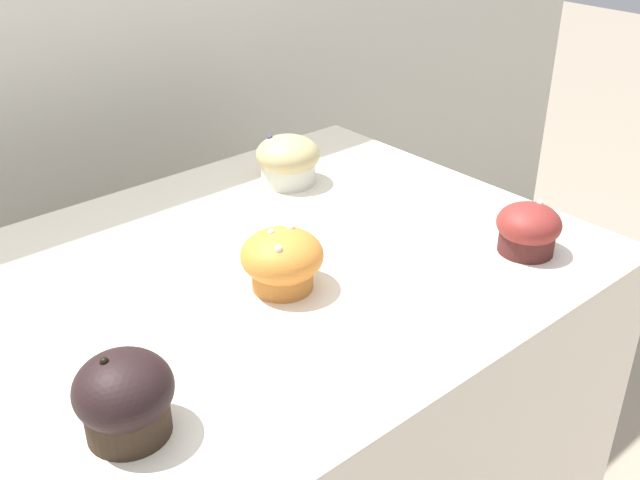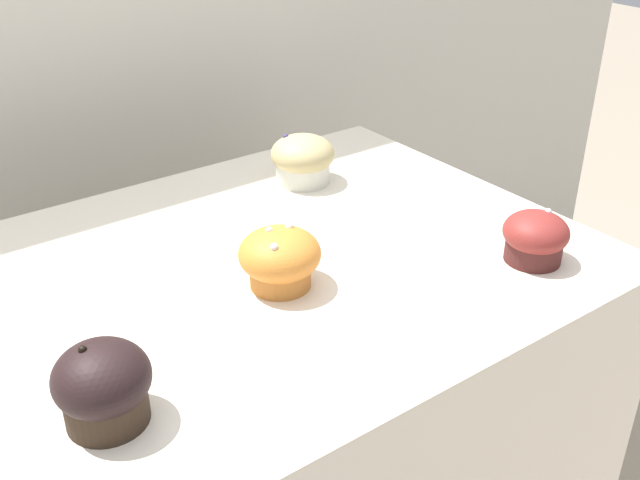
% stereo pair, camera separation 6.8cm
% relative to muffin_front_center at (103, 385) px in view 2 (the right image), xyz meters
% --- Properties ---
extents(wall_back, '(3.20, 0.10, 1.80)m').
position_rel_muffin_front_center_xyz_m(wall_back, '(0.19, 0.76, -0.04)').
color(wall_back, beige).
rests_on(wall_back, ground).
extents(muffin_front_center, '(0.09, 0.09, 0.09)m').
position_rel_muffin_front_center_xyz_m(muffin_front_center, '(0.00, 0.00, 0.00)').
color(muffin_front_center, '#332519').
rests_on(muffin_front_center, display_counter).
extents(muffin_back_left, '(0.10, 0.10, 0.08)m').
position_rel_muffin_front_center_xyz_m(muffin_back_left, '(0.26, 0.10, -0.00)').
color(muffin_back_left, '#CB7A33').
rests_on(muffin_back_left, display_counter).
extents(muffin_back_right, '(0.08, 0.08, 0.07)m').
position_rel_muffin_front_center_xyz_m(muffin_back_right, '(0.56, -0.04, -0.01)').
color(muffin_back_right, '#4C201E').
rests_on(muffin_back_right, display_counter).
extents(muffin_front_left, '(0.10, 0.10, 0.08)m').
position_rel_muffin_front_center_xyz_m(muffin_front_left, '(0.46, 0.34, -0.00)').
color(muffin_front_left, silver).
rests_on(muffin_front_left, display_counter).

